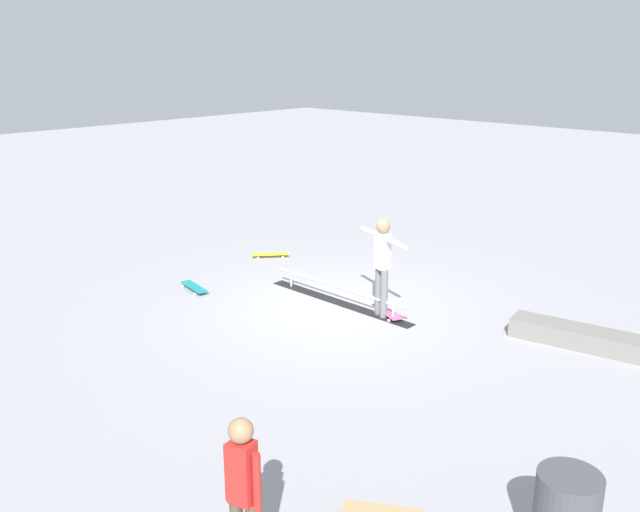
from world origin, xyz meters
The scene contains 9 objects.
ground_plane centered at (0.00, 0.00, 0.00)m, with size 60.00×60.00×0.00m, color #9E9EA3.
grind_rail centered at (0.16, -0.23, 0.14)m, with size 3.27×0.28×0.32m.
skate_ledge centered at (-4.05, -1.43, 0.15)m, with size 2.58×0.50×0.30m, color gray.
skater_main centered at (-0.80, -0.24, 1.00)m, with size 1.33×0.55×1.72m.
skateboard_main centered at (-0.87, -0.33, 0.07)m, with size 0.81×0.51×0.09m.
bystander_red_shirt centered at (-3.73, 5.36, 0.89)m, with size 0.36×0.23×1.57m.
loose_skateboard_teal centered at (2.61, 1.18, 0.07)m, with size 0.82×0.37×0.09m.
loose_skateboard_yellow centered at (3.13, -1.29, 0.07)m, with size 0.67×0.74×0.09m.
loose_skateboard_natural centered at (-4.11, 3.91, 0.07)m, with size 0.79×0.58×0.09m.
Camera 1 is at (-7.54, 8.48, 4.45)m, focal length 38.35 mm.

